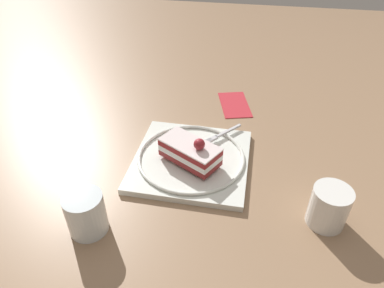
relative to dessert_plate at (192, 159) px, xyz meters
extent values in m
plane|color=#916F52|center=(0.00, -0.03, -0.01)|extent=(2.40, 2.40, 0.00)
cube|color=white|center=(0.00, 0.00, 0.00)|extent=(0.24, 0.24, 0.01)
torus|color=white|center=(0.00, 0.00, 0.01)|extent=(0.23, 0.23, 0.01)
cube|color=maroon|center=(0.00, -0.01, 0.02)|extent=(0.14, 0.11, 0.01)
cube|color=white|center=(0.00, -0.01, 0.03)|extent=(0.14, 0.11, 0.01)
cube|color=maroon|center=(0.00, -0.01, 0.04)|extent=(0.14, 0.11, 0.01)
cube|color=white|center=(0.00, -0.01, 0.05)|extent=(0.14, 0.11, 0.00)
sphere|color=maroon|center=(0.02, -0.03, 0.06)|extent=(0.02, 0.02, 0.02)
cube|color=silver|center=(0.07, 0.10, 0.01)|extent=(0.05, 0.06, 0.00)
cube|color=silver|center=(0.04, 0.06, 0.01)|extent=(0.02, 0.02, 0.00)
cube|color=silver|center=(0.02, 0.05, 0.01)|extent=(0.02, 0.02, 0.00)
cube|color=silver|center=(0.02, 0.05, 0.01)|extent=(0.02, 0.02, 0.00)
cube|color=silver|center=(0.03, 0.05, 0.01)|extent=(0.02, 0.02, 0.00)
cube|color=silver|center=(0.03, 0.05, 0.01)|extent=(0.02, 0.02, 0.00)
cylinder|color=silver|center=(-0.15, -0.20, 0.03)|extent=(0.07, 0.07, 0.08)
cylinder|color=beige|center=(-0.15, -0.20, 0.01)|extent=(0.06, 0.06, 0.04)
cylinder|color=white|center=(0.26, -0.12, 0.03)|extent=(0.07, 0.07, 0.08)
cylinder|color=black|center=(0.26, -0.12, 0.01)|extent=(0.06, 0.06, 0.03)
cube|color=#B92A34|center=(0.07, 0.25, -0.01)|extent=(0.10, 0.14, 0.00)
camera|label=1|loc=(0.10, -0.56, 0.48)|focal=32.92mm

